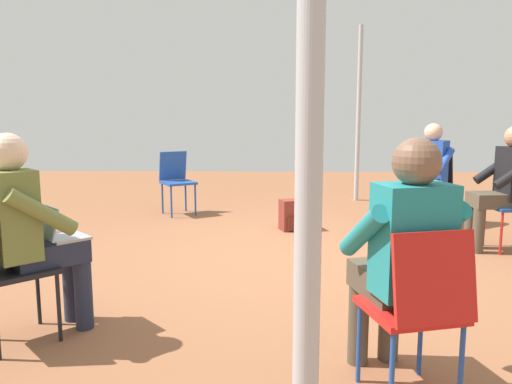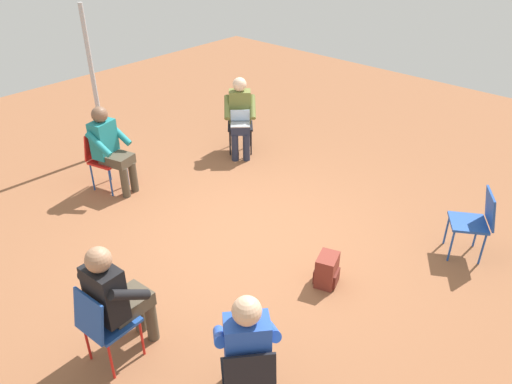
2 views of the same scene
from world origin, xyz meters
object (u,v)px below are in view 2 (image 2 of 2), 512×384
chair_northwest (476,219)px  person_in_black (115,294)px  chair_south (103,156)px  person_in_teal (110,146)px  chair_southwest (240,121)px  backpack_near_laptop_user (327,271)px  chair_east (103,322)px  person_in_blue (246,344)px  chair_northeast (249,379)px  person_with_laptop (240,113)px

chair_northwest → person_in_black: 3.99m
chair_south → person_in_teal: 0.26m
chair_southwest → person_in_teal: bearing=35.3°
chair_northwest → backpack_near_laptop_user: 1.84m
person_in_black → person_in_teal: size_ratio=1.00×
chair_northwest → chair_east: bearing=122.8°
chair_northwest → person_in_teal: (1.89, -4.37, 0.20)m
chair_east → person_in_black: size_ratio=0.69×
person_in_blue → person_in_teal: same height
chair_northeast → chair_northwest: size_ratio=1.00×
person_in_teal → chair_east: bearing=40.6°
chair_southwest → person_with_laptop: (0.12, 0.12, 0.20)m
chair_northeast → person_in_blue: size_ratio=0.69×
chair_northeast → chair_southwest: same height
chair_northwest → backpack_near_laptop_user: (1.54, -0.95, -0.34)m
chair_southwest → person_in_black: bearing=75.3°
person_with_laptop → chair_northeast: bearing=90.2°
chair_northeast → chair_southwest: 5.03m
person_in_black → person_in_teal: same height
chair_southwest → person_in_blue: bearing=90.0°
person_in_teal → backpack_near_laptop_user: bearing=81.9°
chair_south → chair_southwest: same height
person_with_laptop → chair_southwest: bearing=-90.0°
person_in_black → person_with_laptop: bearing=115.4°
chair_northeast → person_in_blue: bearing=90.0°
chair_northeast → chair_south: bearing=111.8°
person_with_laptop → person_in_black: same height
chair_south → person_in_blue: size_ratio=0.69×
chair_southwest → chair_northwest: bearing=131.8°
chair_northeast → chair_east: same height
chair_east → person_with_laptop: (-3.89, -2.06, 0.20)m
person_in_teal → chair_northeast: bearing=55.9°
chair_east → person_in_teal: person_in_teal is taller
chair_east → person_in_blue: size_ratio=0.69×
chair_east → person_with_laptop: size_ratio=0.69×
chair_south → chair_northeast: bearing=57.2°
chair_east → backpack_near_laptop_user: size_ratio=2.36×
person_in_blue → person_in_black: size_ratio=1.00×
person_in_blue → chair_south: bearing=112.6°
chair_northwest → person_in_teal: 4.76m
chair_southwest → person_with_laptop: person_with_laptop is taller
person_with_laptop → person_in_black: size_ratio=1.00×
person_with_laptop → backpack_near_laptop_user: (1.70, 2.90, -0.53)m
chair_south → person_in_blue: person_in_blue is taller
chair_southwest → person_with_laptop: size_ratio=0.69×
chair_northeast → chair_east: (0.41, -1.33, 0.00)m
chair_south → backpack_near_laptop_user: chair_south is taller
chair_northeast → backpack_near_laptop_user: (-1.78, -0.50, -0.34)m
chair_east → person_with_laptop: 4.40m
chair_east → chair_northwest: (-3.73, 1.78, 0.00)m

